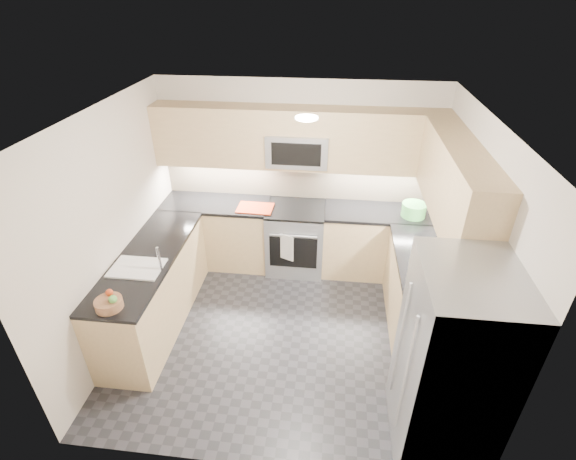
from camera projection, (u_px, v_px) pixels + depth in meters
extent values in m
cube|color=#242429|center=(285.00, 330.00, 4.85)|extent=(3.60, 3.20, 0.00)
cube|color=beige|center=(283.00, 116.00, 3.56)|extent=(3.60, 3.20, 0.02)
cube|color=beige|center=(299.00, 176.00, 5.57)|extent=(3.60, 0.02, 2.50)
cube|color=beige|center=(255.00, 364.00, 2.84)|extent=(3.60, 0.02, 2.50)
cube|color=beige|center=(114.00, 229.00, 4.38)|extent=(0.02, 3.20, 2.50)
cube|color=beige|center=(469.00, 251.00, 4.03)|extent=(0.02, 3.20, 2.50)
cube|color=#D3B37F|center=(218.00, 233.00, 5.83)|extent=(1.42, 0.60, 0.90)
cube|color=#D3B37F|center=(376.00, 243.00, 5.62)|extent=(1.42, 0.60, 0.90)
cube|color=#D3B37F|center=(421.00, 302.00, 4.60)|extent=(0.60, 1.70, 0.90)
cube|color=#D3B37F|center=(154.00, 290.00, 4.76)|extent=(0.60, 2.00, 0.90)
cube|color=black|center=(215.00, 204.00, 5.59)|extent=(1.42, 0.63, 0.04)
cube|color=black|center=(380.00, 213.00, 5.37)|extent=(1.42, 0.63, 0.04)
cube|color=black|center=(428.00, 267.00, 4.36)|extent=(0.63, 1.70, 0.04)
cube|color=black|center=(147.00, 257.00, 4.52)|extent=(0.63, 2.00, 0.04)
cube|color=#D3B37F|center=(298.00, 138.00, 5.12)|extent=(3.60, 0.35, 0.75)
cube|color=#D3B37F|center=(456.00, 184.00, 3.98)|extent=(0.35, 1.95, 0.75)
cube|color=tan|center=(299.00, 180.00, 5.59)|extent=(3.60, 0.01, 0.51)
cube|color=tan|center=(456.00, 231.00, 4.44)|extent=(0.01, 2.30, 0.51)
cube|color=#9C9FA3|center=(296.00, 239.00, 5.70)|extent=(0.76, 0.65, 0.91)
cube|color=black|center=(296.00, 209.00, 5.46)|extent=(0.76, 0.65, 0.03)
cube|color=black|center=(293.00, 253.00, 5.42)|extent=(0.62, 0.02, 0.45)
cylinder|color=#B2B5BA|center=(293.00, 236.00, 5.27)|extent=(0.60, 0.02, 0.02)
cube|color=#9FA1A7|center=(298.00, 149.00, 5.16)|extent=(0.76, 0.40, 0.40)
cube|color=black|center=(296.00, 155.00, 4.99)|extent=(0.60, 0.01, 0.28)
cube|color=#95989C|center=(450.00, 366.00, 3.26)|extent=(0.70, 0.90, 1.80)
cylinder|color=#B2B5BA|center=(405.00, 376.00, 3.12)|extent=(0.02, 0.02, 1.20)
cylinder|color=#B2B5BA|center=(400.00, 341.00, 3.43)|extent=(0.02, 0.02, 1.20)
cube|color=white|center=(138.00, 273.00, 4.33)|extent=(0.52, 0.38, 0.16)
cylinder|color=silver|center=(159.00, 259.00, 4.20)|extent=(0.03, 0.03, 0.28)
cylinder|color=green|center=(414.00, 210.00, 5.21)|extent=(0.40, 0.40, 0.17)
cube|color=red|center=(255.00, 208.00, 5.42)|extent=(0.47, 0.34, 0.01)
cylinder|color=#966646|center=(109.00, 304.00, 3.76)|extent=(0.31, 0.31, 0.09)
sphere|color=#C23C16|center=(109.00, 293.00, 3.79)|extent=(0.07, 0.07, 0.07)
sphere|color=#559D43|center=(113.00, 299.00, 3.71)|extent=(0.08, 0.08, 0.08)
cube|color=white|center=(287.00, 247.00, 5.34)|extent=(0.18, 0.09, 0.36)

